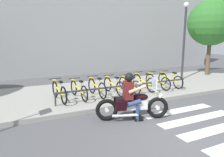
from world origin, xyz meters
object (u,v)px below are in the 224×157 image
Objects in this scene: bicycle_3 at (114,86)px; bicycle_4 at (129,84)px; motorcycle at (133,105)px; street_lamp at (184,35)px; bicycle_0 at (59,91)px; bicycle_7 at (170,80)px; bicycle_5 at (144,82)px; bicycle_2 at (97,87)px; bike_rack at (128,86)px; bicycle_6 at (157,81)px; bicycle_1 at (79,90)px; tree_near_rack at (211,23)px; rider at (131,93)px.

bicycle_4 is at bearing 0.06° from bicycle_3.
street_lamp is at bearing 33.66° from motorcycle.
bicycle_0 is 1.06× the size of bicycle_3.
bicycle_0 is 1.10× the size of bicycle_7.
bicycle_5 is at bearing -0.10° from bicycle_4.
bicycle_0 is at bearing 179.99° from bicycle_2.
bicycle_0 is 1.09× the size of bicycle_2.
bicycle_7 is at bearing -147.63° from street_lamp.
bike_rack is at bearing -26.12° from bicycle_2.
bicycle_4 is 2.26m from bicycle_7.
street_lamp reaches higher than motorcycle.
street_lamp is (3.41, 1.21, 2.11)m from bicycle_5.
bicycle_6 is (2.78, 2.41, 0.02)m from motorcycle.
bicycle_0 is 0.75m from bicycle_1.
bicycle_7 reaches higher than bicycle_4.
bicycle_5 is (1.51, -0.00, 0.01)m from bicycle_3.
bicycle_5 reaches higher than bicycle_2.
street_lamp is (4.92, 1.21, 2.13)m from bicycle_3.
bicycle_3 is at bearing -166.19° from street_lamp.
tree_near_rack is at bearing 17.32° from bicycle_6.
bicycle_1 is at bearing -169.35° from street_lamp.
motorcycle reaches higher than bicycle_4.
bicycle_7 is at bearing 0.02° from bicycle_2.
motorcycle reaches higher than bicycle_6.
bicycle_6 is at bearing 0.02° from bicycle_2.
street_lamp is at bearing 16.17° from bicycle_4.
motorcycle is 0.46× the size of tree_near_rack.
bicycle_0 is 5.27m from bicycle_7.
street_lamp is (5.67, 1.21, 2.12)m from bicycle_2.
bike_rack is at bearing -16.43° from bicycle_1.
bicycle_3 is 0.38× the size of street_lamp.
bicycle_6 is 3.61m from street_lamp.
motorcycle is 2.47m from bicycle_3.
bicycle_7 is 3.11m from street_lamp.
bicycle_0 is at bearing 180.00° from bicycle_5.
rider is at bearing -104.03° from bicycle_3.
bicycle_1 is 0.36× the size of tree_near_rack.
tree_near_rack reaches higher than street_lamp.
bicycle_2 is at bearing -0.09° from bicycle_1.
bicycle_7 is at bearing -159.94° from tree_near_rack.
street_lamp reaches higher than rider.
rider reaches higher than bicycle_5.
bicycle_0 is 2.69m from bike_rack.
bicycle_6 is 6.12m from tree_near_rack.
bicycle_0 is at bearing 168.13° from bike_rack.
bicycle_1 is at bearing 163.57° from bike_rack.
bicycle_0 is 10.21m from tree_near_rack.
motorcycle is at bearing -54.34° from bicycle_0.
tree_near_rack reaches higher than bicycle_3.
bike_rack is at bearing -11.87° from bicycle_0.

